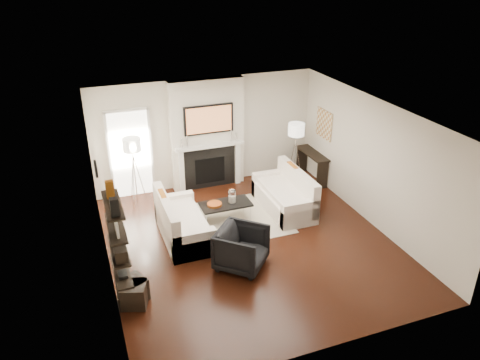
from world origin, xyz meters
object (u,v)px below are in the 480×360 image
object	(u,v)px
loveseat_right_base	(283,201)
ottoman_near	(133,290)
armchair	(242,246)
lamp_right_shade	(296,129)
coffee_table	(226,204)
lamp_left_shade	(132,145)
loveseat_left_base	(184,228)

from	to	relation	value
loveseat_right_base	ottoman_near	world-z (taller)	loveseat_right_base
armchair	lamp_right_shade	xyz separation A→B (m)	(2.48, 2.85, 1.02)
coffee_table	lamp_right_shade	world-z (taller)	lamp_right_shade
lamp_left_shade	loveseat_right_base	bearing A→B (deg)	-26.23
loveseat_right_base	coffee_table	distance (m)	1.41
loveseat_right_base	lamp_right_shade	world-z (taller)	lamp_right_shade
loveseat_left_base	coffee_table	world-z (taller)	same
loveseat_right_base	lamp_right_shade	distance (m)	1.88
ottoman_near	lamp_left_shade	bearing A→B (deg)	79.87
loveseat_right_base	ottoman_near	distance (m)	4.18
ottoman_near	coffee_table	bearing A→B (deg)	40.15
loveseat_left_base	ottoman_near	bearing A→B (deg)	-128.69
loveseat_right_base	ottoman_near	xyz separation A→B (m)	(-3.70, -1.95, -0.01)
loveseat_right_base	coffee_table	world-z (taller)	same
coffee_table	loveseat_left_base	bearing A→B (deg)	-161.25
loveseat_left_base	lamp_right_shade	world-z (taller)	lamp_right_shade
loveseat_right_base	armchair	bearing A→B (deg)	-134.20
lamp_left_shade	ottoman_near	xyz separation A→B (m)	(-0.62, -3.47, -1.25)
coffee_table	lamp_right_shade	bearing A→B (deg)	27.47
loveseat_right_base	ottoman_near	size ratio (longest dim) A/B	4.50
loveseat_right_base	lamp_right_shade	xyz separation A→B (m)	(0.82, 1.14, 1.24)
armchair	lamp_right_shade	distance (m)	3.91
loveseat_left_base	coffee_table	bearing A→B (deg)	18.75
loveseat_left_base	loveseat_right_base	size ratio (longest dim) A/B	1.00
loveseat_left_base	armchair	world-z (taller)	armchair
coffee_table	ottoman_near	distance (m)	3.01
loveseat_left_base	lamp_right_shade	xyz separation A→B (m)	(3.25, 1.50, 1.24)
armchair	lamp_right_shade	bearing A→B (deg)	1.09
loveseat_right_base	lamp_left_shade	size ratio (longest dim) A/B	4.50
loveseat_left_base	ottoman_near	distance (m)	2.04
loveseat_left_base	lamp_left_shade	xyz separation A→B (m)	(-0.65, 1.88, 1.24)
armchair	loveseat_right_base	bearing A→B (deg)	-2.00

